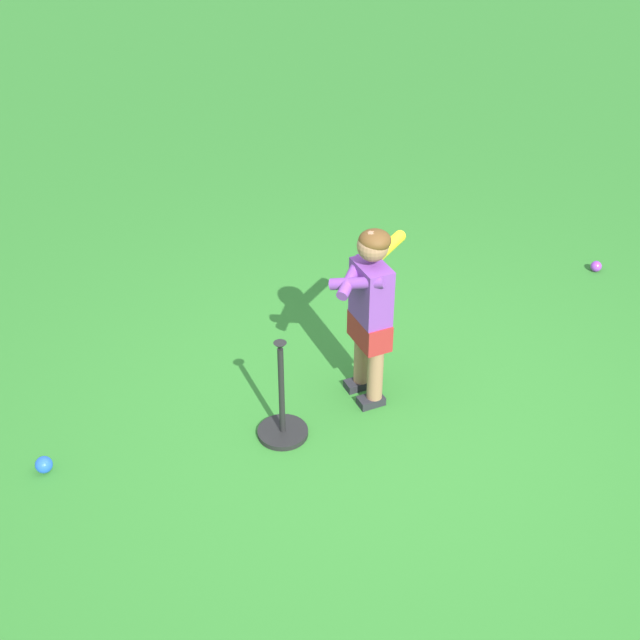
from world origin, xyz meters
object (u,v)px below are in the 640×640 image
(batting_tee, at_px, (282,420))
(play_ball_far_right, at_px, (44,465))
(play_ball_by_bucket, at_px, (596,266))
(child_batter, at_px, (370,301))

(batting_tee, bearing_deg, play_ball_far_right, 126.11)
(play_ball_far_right, distance_m, play_ball_by_bucket, 4.00)
(play_ball_by_bucket, height_order, batting_tee, batting_tee)
(play_ball_far_right, height_order, batting_tee, batting_tee)
(child_batter, bearing_deg, play_ball_far_right, 133.48)
(child_batter, bearing_deg, batting_tee, 149.33)
(child_batter, height_order, batting_tee, child_batter)
(batting_tee, bearing_deg, child_batter, -30.67)
(child_batter, relative_size, play_ball_by_bucket, 13.65)
(play_ball_far_right, bearing_deg, batting_tee, -53.89)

